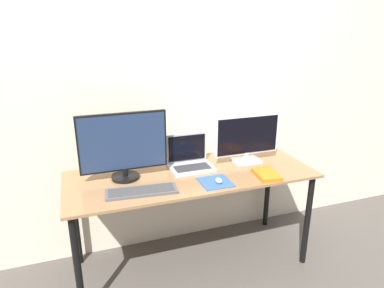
{
  "coord_description": "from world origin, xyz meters",
  "views": [
    {
      "loc": [
        -0.7,
        -1.7,
        1.67
      ],
      "look_at": [
        0.01,
        0.33,
        0.93
      ],
      "focal_mm": 32.0,
      "sensor_mm": 36.0,
      "label": 1
    }
  ],
  "objects": [
    {
      "name": "keyboard",
      "position": [
        -0.38,
        0.15,
        0.73
      ],
      "size": [
        0.44,
        0.18,
        0.02
      ],
      "color": "#4C4C51",
      "rests_on": "desk"
    },
    {
      "name": "book",
      "position": [
        0.46,
        0.11,
        0.73
      ],
      "size": [
        0.16,
        0.22,
        0.03
      ],
      "color": "orange",
      "rests_on": "desk"
    },
    {
      "name": "mouse",
      "position": [
        0.11,
        0.12,
        0.74
      ],
      "size": [
        0.04,
        0.06,
        0.03
      ],
      "color": "silver",
      "rests_on": "mousepad"
    },
    {
      "name": "monitor_right",
      "position": [
        0.45,
        0.39,
        0.9
      ],
      "size": [
        0.5,
        0.14,
        0.35
      ],
      "color": "silver",
      "rests_on": "desk"
    },
    {
      "name": "laptop",
      "position": [
        0.02,
        0.44,
        0.78
      ],
      "size": [
        0.3,
        0.23,
        0.23
      ],
      "color": "#ADADB2",
      "rests_on": "desk"
    },
    {
      "name": "mousepad",
      "position": [
        0.1,
        0.14,
        0.72
      ],
      "size": [
        0.2,
        0.2,
        0.0
      ],
      "color": "#2D519E",
      "rests_on": "desk"
    },
    {
      "name": "desk",
      "position": [
        0.0,
        0.32,
        0.64
      ],
      "size": [
        1.67,
        0.64,
        0.72
      ],
      "color": "olive",
      "rests_on": "ground_plane"
    },
    {
      "name": "monitor_left",
      "position": [
        -0.44,
        0.39,
        0.95
      ],
      "size": [
        0.57,
        0.18,
        0.44
      ],
      "color": "black",
      "rests_on": "desk"
    },
    {
      "name": "wall_back",
      "position": [
        0.0,
        0.71,
        1.25
      ],
      "size": [
        7.0,
        0.05,
        2.5
      ],
      "color": "beige",
      "rests_on": "ground_plane"
    }
  ]
}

